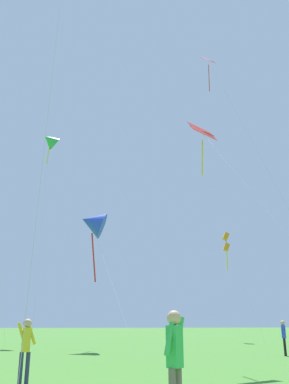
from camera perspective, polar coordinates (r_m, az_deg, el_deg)
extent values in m
cube|color=orange|center=(44.52, 10.93, -5.93)|extent=(0.84, 0.85, 0.83)
cube|color=orange|center=(44.32, 11.01, -7.33)|extent=(0.84, 0.85, 0.83)
cylinder|color=#3F382D|center=(44.41, 10.97, -6.63)|extent=(0.05, 0.05, 1.58)
cylinder|color=yellow|center=(44.31, 11.12, -8.96)|extent=(0.28, 0.47, 2.20)
cylinder|color=silver|center=(41.54, 13.29, -12.59)|extent=(0.82, 5.29, 9.49)
cone|color=blue|center=(30.55, -7.06, -4.13)|extent=(2.38, 2.21, 2.31)
cylinder|color=red|center=(29.99, -6.89, -8.74)|extent=(0.48, 0.36, 3.44)
cylinder|color=silver|center=(25.61, -4.66, -11.52)|extent=(1.69, 8.76, 8.35)
cube|color=red|center=(21.61, 7.78, 8.17)|extent=(1.43, 1.19, 1.11)
cylinder|color=#3F382D|center=(21.61, 7.78, 8.17)|extent=(1.29, 0.10, 0.43)
cylinder|color=yellow|center=(21.02, 7.82, 4.65)|extent=(0.16, 0.07, 1.87)
cylinder|color=silver|center=(15.59, 16.40, -2.58)|extent=(1.00, 10.09, 10.73)
cone|color=green|center=(43.95, -12.67, 6.83)|extent=(2.28, 2.09, 1.95)
cylinder|color=yellow|center=(43.25, -12.90, 4.87)|extent=(0.25, 0.25, 2.05)
cylinder|color=silver|center=(37.15, -13.69, -4.46)|extent=(0.03, 7.91, 19.16)
cube|color=pink|center=(31.01, 8.62, 17.21)|extent=(1.06, 0.75, 0.79)
cylinder|color=#3F382D|center=(31.01, 8.62, 17.21)|extent=(0.98, 0.05, 0.27)
cylinder|color=red|center=(30.47, 8.71, 14.99)|extent=(0.18, 0.46, 1.84)
cylinder|color=silver|center=(22.19, 15.58, 4.23)|extent=(0.79, 11.09, 19.01)
cylinder|color=silver|center=(16.76, -11.90, 18.93)|extent=(0.30, 6.49, 22.79)
cube|color=green|center=(7.42, 4.09, -20.08)|extent=(0.30, 0.30, 0.66)
cylinder|color=green|center=(7.53, 4.67, -18.77)|extent=(0.28, 0.26, 0.62)
cylinder|color=green|center=(7.30, 3.43, -18.84)|extent=(0.28, 0.26, 0.62)
sphere|color=tan|center=(7.41, 4.01, -16.59)|extent=(0.24, 0.24, 0.24)
cylinder|color=#2D3351|center=(12.63, -16.41, -21.95)|extent=(0.11, 0.11, 0.84)
cylinder|color=#2D3351|center=(12.65, -15.56, -22.00)|extent=(0.11, 0.11, 0.84)
cube|color=yellow|center=(12.59, -15.69, -18.65)|extent=(0.24, 0.23, 0.63)
cylinder|color=yellow|center=(12.57, -16.25, -17.89)|extent=(0.29, 0.14, 0.59)
cylinder|color=yellow|center=(12.61, -15.01, -17.99)|extent=(0.29, 0.14, 0.59)
sphere|color=tan|center=(12.59, -15.53, -16.70)|extent=(0.23, 0.23, 0.23)
cylinder|color=black|center=(24.36, 18.42, -19.26)|extent=(0.11, 0.11, 0.86)
cylinder|color=black|center=(24.18, 18.47, -19.27)|extent=(0.11, 0.11, 0.86)
cube|color=blue|center=(24.24, 18.27, -17.49)|extent=(0.27, 0.28, 0.65)
cylinder|color=blue|center=(24.38, 18.20, -17.11)|extent=(0.20, 0.30, 0.60)
cylinder|color=blue|center=(24.11, 18.26, -17.11)|extent=(0.20, 0.30, 0.60)
sphere|color=tan|center=(24.24, 18.17, -16.45)|extent=(0.24, 0.24, 0.24)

